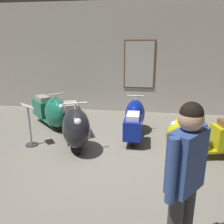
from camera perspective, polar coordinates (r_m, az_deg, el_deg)
The scene contains 8 objects.
ground_plane at distance 4.80m, azimuth -2.56°, elevation -11.43°, with size 60.00×60.00×0.00m, color slate.
showroom_back_wall at distance 7.78m, azimuth 2.64°, elevation 12.96°, with size 18.00×0.24×3.50m.
scooter_0 at distance 6.50m, azimuth -14.50°, elevation 0.11°, with size 1.54×1.48×1.02m.
scooter_1 at distance 5.22m, azimuth -9.18°, elevation -3.21°, with size 1.21×1.86×1.10m.
scooter_2 at distance 5.82m, azimuth 5.52°, elevation -1.56°, with size 0.52×1.59×0.97m.
scooter_3 at distance 4.98m, azimuth 21.05°, elevation -5.55°, with size 1.76×0.87×1.04m.
visitor_0 at distance 2.45m, azimuth 17.51°, elevation -14.66°, with size 0.44×0.49×1.77m.
info_stanchion at distance 5.55m, azimuth -19.52°, elevation -3.85°, with size 0.38×0.39×0.98m.
Camera 1 is at (0.87, -4.14, 2.27)m, focal length 37.18 mm.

